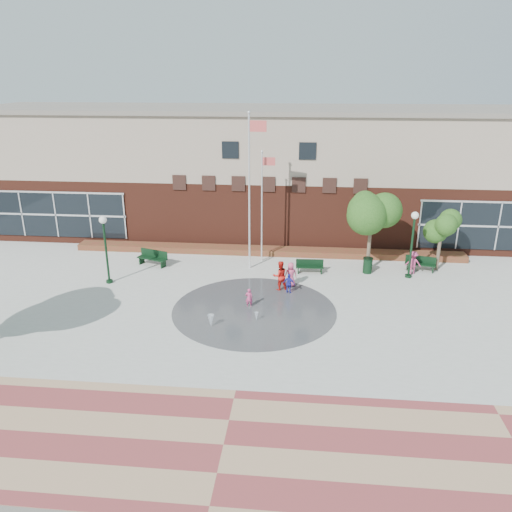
# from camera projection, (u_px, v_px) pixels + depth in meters

# --- Properties ---
(ground) EXTENTS (120.00, 120.00, 0.00)m
(ground) POSITION_uv_depth(u_px,v_px,m) (248.00, 339.00, 22.81)
(ground) COLOR #666056
(ground) RESTS_ON ground
(plaza_concrete) EXTENTS (46.00, 18.00, 0.01)m
(plaza_concrete) POSITION_uv_depth(u_px,v_px,m) (256.00, 302.00, 26.55)
(plaza_concrete) COLOR #A8A8A0
(plaza_concrete) RESTS_ON ground
(paver_band) EXTENTS (46.00, 6.00, 0.01)m
(paver_band) POSITION_uv_depth(u_px,v_px,m) (223.00, 445.00, 16.26)
(paver_band) COLOR brown
(paver_band) RESTS_ON ground
(splash_pad) EXTENTS (8.40, 8.40, 0.01)m
(splash_pad) POSITION_uv_depth(u_px,v_px,m) (254.00, 310.00, 25.61)
(splash_pad) COLOR #383A3D
(splash_pad) RESTS_ON ground
(library_building) EXTENTS (44.40, 10.40, 9.20)m
(library_building) POSITION_uv_depth(u_px,v_px,m) (273.00, 170.00, 37.58)
(library_building) COLOR #562418
(library_building) RESTS_ON ground
(flower_bed) EXTENTS (26.00, 1.20, 0.40)m
(flower_bed) POSITION_uv_depth(u_px,v_px,m) (267.00, 254.00, 33.66)
(flower_bed) COLOR maroon
(flower_bed) RESTS_ON ground
(flagpole_left) EXTENTS (1.11, 0.26, 9.49)m
(flagpole_left) POSITION_uv_depth(u_px,v_px,m) (250.00, 185.00, 29.37)
(flagpole_left) COLOR silver
(flagpole_left) RESTS_ON ground
(flagpole_right) EXTENTS (0.88, 0.14, 7.11)m
(flagpole_right) POSITION_uv_depth(u_px,v_px,m) (263.00, 201.00, 31.04)
(flagpole_right) COLOR silver
(flagpole_right) RESTS_ON ground
(lamp_left) EXTENTS (0.42, 0.42, 4.01)m
(lamp_left) POSITION_uv_depth(u_px,v_px,m) (105.00, 242.00, 28.14)
(lamp_left) COLOR black
(lamp_left) RESTS_ON ground
(lamp_right) EXTENTS (0.43, 0.43, 4.04)m
(lamp_right) POSITION_uv_depth(u_px,v_px,m) (413.00, 237.00, 28.90)
(lamp_right) COLOR black
(lamp_right) RESTS_ON ground
(bench_left) EXTENTS (2.05, 1.18, 1.00)m
(bench_left) POSITION_uv_depth(u_px,v_px,m) (153.00, 261.00, 31.51)
(bench_left) COLOR black
(bench_left) RESTS_ON ground
(bench_mid) EXTENTS (1.69, 0.53, 0.84)m
(bench_mid) POSITION_uv_depth(u_px,v_px,m) (310.00, 269.00, 30.31)
(bench_mid) COLOR black
(bench_mid) RESTS_ON ground
(bench_right) EXTENTS (1.88, 0.90, 0.91)m
(bench_right) POSITION_uv_depth(u_px,v_px,m) (420.00, 266.00, 30.65)
(bench_right) COLOR black
(bench_right) RESTS_ON ground
(trash_can) EXTENTS (0.60, 0.60, 0.98)m
(trash_can) POSITION_uv_depth(u_px,v_px,m) (368.00, 265.00, 30.26)
(trash_can) COLOR black
(trash_can) RESTS_ON ground
(tree_mid) EXTENTS (3.13, 3.13, 5.28)m
(tree_mid) POSITION_uv_depth(u_px,v_px,m) (372.00, 210.00, 29.53)
(tree_mid) COLOR #4F3F30
(tree_mid) RESTS_ON ground
(tree_small_right) EXTENTS (2.25, 2.25, 3.85)m
(tree_small_right) POSITION_uv_depth(u_px,v_px,m) (442.00, 226.00, 29.95)
(tree_small_right) COLOR #4F3F30
(tree_small_right) RESTS_ON ground
(water_jet_a) EXTENTS (0.32, 0.32, 0.61)m
(water_jet_a) POSITION_uv_depth(u_px,v_px,m) (211.00, 327.00, 23.88)
(water_jet_a) COLOR white
(water_jet_a) RESTS_ON ground
(water_jet_b) EXTENTS (0.20, 0.20, 0.44)m
(water_jet_b) POSITION_uv_depth(u_px,v_px,m) (256.00, 321.00, 24.47)
(water_jet_b) COLOR white
(water_jet_b) RESTS_ON ground
(child_splash) EXTENTS (0.39, 0.27, 1.04)m
(child_splash) POSITION_uv_depth(u_px,v_px,m) (249.00, 298.00, 25.78)
(child_splash) COLOR #C43A6F
(child_splash) RESTS_ON ground
(adult_red) EXTENTS (1.02, 0.93, 1.72)m
(adult_red) POSITION_uv_depth(u_px,v_px,m) (280.00, 276.00, 27.75)
(adult_red) COLOR red
(adult_red) RESTS_ON ground
(adult_pink) EXTENTS (0.77, 0.56, 1.44)m
(adult_pink) POSITION_uv_depth(u_px,v_px,m) (291.00, 275.00, 28.25)
(adult_pink) COLOR #D54B73
(adult_pink) RESTS_ON ground
(child_blue) EXTENTS (0.73, 0.49, 1.16)m
(child_blue) POSITION_uv_depth(u_px,v_px,m) (289.00, 284.00, 27.38)
(child_blue) COLOR #252BAA
(child_blue) RESTS_ON ground
(person_bench) EXTENTS (0.98, 0.64, 1.42)m
(person_bench) POSITION_uv_depth(u_px,v_px,m) (413.00, 263.00, 30.08)
(person_bench) COLOR #C13C70
(person_bench) RESTS_ON ground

